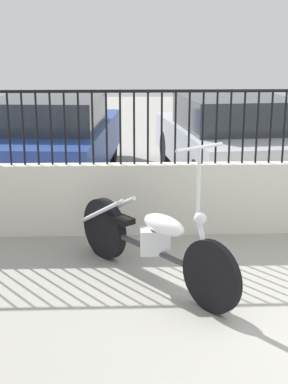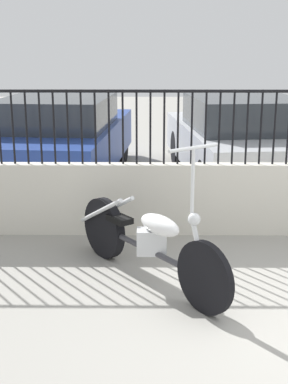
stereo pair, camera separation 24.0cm
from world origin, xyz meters
The scene contains 5 objects.
low_wall centered at (0.00, 2.36, 0.43)m, with size 10.25×0.18×0.86m.
fence_railing centered at (0.00, 2.36, 1.42)m, with size 10.25×0.04×0.87m.
motorcycle_dark_grey centered at (-1.60, 1.05, 0.41)m, with size 1.45×1.86×1.43m.
car_blue centered at (-3.01, 5.08, 0.71)m, with size 2.21×4.68×1.41m.
car_silver centered at (-0.02, 4.98, 0.71)m, with size 2.26×4.41×1.42m.
Camera 1 is at (-1.79, -3.81, 2.22)m, focal length 50.00 mm.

